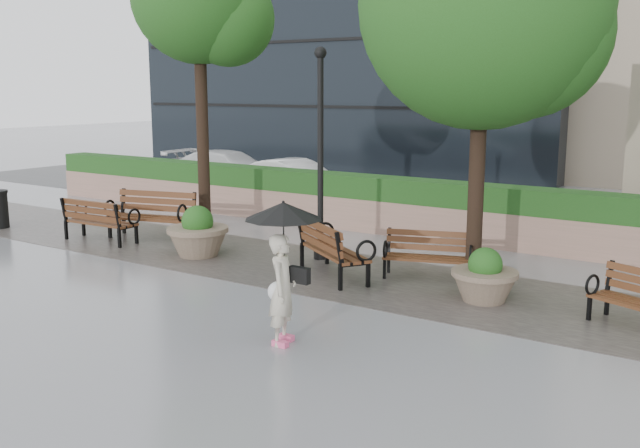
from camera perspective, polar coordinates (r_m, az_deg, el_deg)
The scene contains 16 objects.
ground at distance 11.76m, azimuth -9.83°, elevation -6.46°, with size 100.00×100.00×0.00m, color gray.
cobble_strip at distance 13.99m, azimuth -1.36°, elevation -3.48°, with size 28.00×3.20×0.01m, color #383330.
hedge_wall at distance 17.22m, azimuth 6.29°, elevation 1.41°, with size 24.00×0.80×1.35m.
asphalt_street at distance 20.91m, azimuth 11.32°, elevation 1.09°, with size 40.00×7.00×0.00m, color black.
bench_0 at distance 17.00m, azimuth -17.17°, elevation -0.41°, with size 1.86×0.81×0.98m.
bench_1 at distance 17.06m, azimuth -13.30°, elevation -0.07°, with size 2.14×1.28×1.08m.
bench_2 at distance 13.25m, azimuth 1.03°, elevation -2.95°, with size 2.01×1.69×1.03m.
bench_3 at distance 13.26m, azimuth 8.64°, elevation -3.28°, with size 1.72×1.12×0.87m.
planter_left at distance 15.06m, azimuth -9.74°, elevation -0.99°, with size 1.28×1.28×1.07m.
planter_right at distance 12.02m, azimuth 13.03°, elevation -4.43°, with size 1.08×1.08×0.91m.
lamppost at distance 14.34m, azimuth 0.04°, elevation 4.50°, with size 0.28×0.28×4.26m.
tree_0 at distance 17.06m, azimuth -9.12°, elevation 17.06°, with size 3.19×3.05×7.04m.
tree_1 at distance 12.92m, azimuth 13.73°, elevation 16.20°, with size 4.26×4.26×6.99m.
car_left at distance 24.63m, azimuth -7.28°, elevation 4.25°, with size 1.90×4.68×1.36m, color white.
car_right at distance 22.14m, azimuth -2.02°, elevation 3.51°, with size 1.36×3.90×1.29m, color white.
pedestrian at distance 9.65m, azimuth -2.97°, elevation -2.80°, with size 1.06×1.06×1.95m.
Camera 1 is at (7.79, -8.10, 3.46)m, focal length 40.00 mm.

